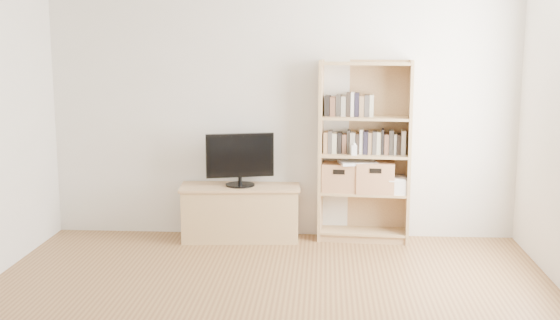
# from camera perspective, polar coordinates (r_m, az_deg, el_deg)

# --- Properties ---
(back_wall) EXTENTS (4.50, 0.02, 2.60)m
(back_wall) POSITION_cam_1_polar(r_m,az_deg,el_deg) (6.77, 0.18, 4.62)
(back_wall) COLOR silver
(back_wall) RESTS_ON floor
(front_wall) EXTENTS (4.50, 0.02, 2.60)m
(front_wall) POSITION_cam_1_polar(r_m,az_deg,el_deg) (1.89, -9.33, -9.78)
(front_wall) COLOR silver
(front_wall) RESTS_ON floor
(tv_stand) EXTENTS (1.13, 0.50, 0.50)m
(tv_stand) POSITION_cam_1_polar(r_m,az_deg,el_deg) (6.78, -3.23, -4.38)
(tv_stand) COLOR tan
(tv_stand) RESTS_ON floor
(bookshelf) EXTENTS (0.88, 0.37, 1.72)m
(bookshelf) POSITION_cam_1_polar(r_m,az_deg,el_deg) (6.67, 6.89, 0.66)
(bookshelf) COLOR tan
(bookshelf) RESTS_ON floor
(television) EXTENTS (0.64, 0.21, 0.51)m
(television) POSITION_cam_1_polar(r_m,az_deg,el_deg) (6.67, -3.28, 0.02)
(television) COLOR black
(television) RESTS_ON tv_stand
(books_row_mid) EXTENTS (0.88, 0.27, 0.23)m
(books_row_mid) POSITION_cam_1_polar(r_m,az_deg,el_deg) (6.68, 6.92, 1.52)
(books_row_mid) COLOR #997753
(books_row_mid) RESTS_ON bookshelf
(books_row_upper) EXTENTS (0.36, 0.16, 0.19)m
(books_row_upper) POSITION_cam_1_polar(r_m,az_deg,el_deg) (6.64, 5.32, 4.37)
(books_row_upper) COLOR #997753
(books_row_upper) RESTS_ON bookshelf
(baby_monitor) EXTENTS (0.05, 0.03, 0.10)m
(baby_monitor) POSITION_cam_1_polar(r_m,az_deg,el_deg) (6.58, 6.05, 0.80)
(baby_monitor) COLOR white
(baby_monitor) RESTS_ON bookshelf
(basket_left) EXTENTS (0.35, 0.30, 0.27)m
(basket_left) POSITION_cam_1_polar(r_m,az_deg,el_deg) (6.72, 4.89, -1.38)
(basket_left) COLOR #B57D51
(basket_left) RESTS_ON bookshelf
(basket_right) EXTENTS (0.37, 0.31, 0.29)m
(basket_right) POSITION_cam_1_polar(r_m,az_deg,el_deg) (6.71, 7.75, -1.36)
(basket_right) COLOR #B57D51
(basket_right) RESTS_ON bookshelf
(laptop) EXTENTS (0.39, 0.31, 0.03)m
(laptop) POSITION_cam_1_polar(r_m,az_deg,el_deg) (6.67, 6.34, -0.20)
(laptop) COLOR white
(laptop) RESTS_ON basket_left
(magazine_stack) EXTENTS (0.20, 0.28, 0.13)m
(magazine_stack) POSITION_cam_1_polar(r_m,az_deg,el_deg) (6.73, 9.36, -2.08)
(magazine_stack) COLOR beige
(magazine_stack) RESTS_ON bookshelf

